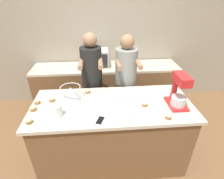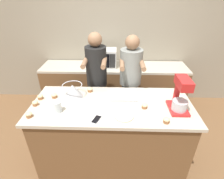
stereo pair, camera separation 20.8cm
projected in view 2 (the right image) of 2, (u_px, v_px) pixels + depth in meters
The scene contains 20 objects.
ground_plane at pixel (112, 157), 2.60m from camera, with size 16.00×16.00×0.00m, color brown.
back_wall at pixel (115, 37), 3.44m from camera, with size 10.00×0.06×2.70m.
island_counter at pixel (112, 133), 2.37m from camera, with size 1.96×0.85×0.95m.
back_counter at pixel (114, 86), 3.59m from camera, with size 2.80×0.60×0.88m.
person_left at pixel (97, 84), 2.71m from camera, with size 0.32×0.49×1.68m.
person_right at pixel (130, 86), 2.71m from camera, with size 0.34×0.50×1.64m.
stand_mixer at pixel (180, 96), 1.95m from camera, with size 0.20×0.30×0.41m.
mixing_bowl at pixel (73, 90), 2.24m from camera, with size 0.26×0.26×0.17m.
baking_tray at pixel (123, 95), 2.29m from camera, with size 0.35×0.29×0.04m.
microwave_oven at pixel (103, 58), 3.30m from camera, with size 0.50×0.33×0.33m.
cell_phone at pixel (96, 120), 1.87m from camera, with size 0.12×0.16×0.01m.
drinking_glass at pixel (58, 107), 1.97m from camera, with size 0.08×0.08×0.13m.
small_plate at pixel (124, 116), 1.91m from camera, with size 0.21×0.21×0.02m.
cupcake_0 at pixel (54, 96), 2.24m from camera, with size 0.07×0.07×0.06m.
cupcake_1 at pixel (40, 97), 2.21m from camera, with size 0.07×0.07×0.06m.
cupcake_2 at pixel (167, 120), 1.82m from camera, with size 0.07×0.07×0.06m.
cupcake_3 at pixel (145, 106), 2.04m from camera, with size 0.07×0.07×0.06m.
cupcake_4 at pixel (90, 90), 2.38m from camera, with size 0.07×0.07×0.06m.
cupcake_5 at pixel (29, 115), 1.90m from camera, with size 0.07×0.07×0.06m.
cupcake_6 at pixel (35, 103), 2.09m from camera, with size 0.07×0.07×0.06m.
Camera 2 is at (0.06, -1.76, 2.16)m, focal length 28.00 mm.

